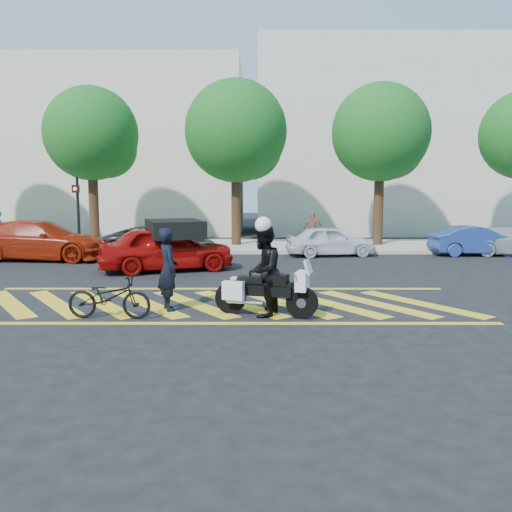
{
  "coord_description": "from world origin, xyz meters",
  "views": [
    {
      "loc": [
        0.93,
        -12.77,
        2.81
      ],
      "look_at": [
        0.92,
        0.84,
        1.05
      ],
      "focal_mm": 38.0,
      "sensor_mm": 36.0,
      "label": 1
    }
  ],
  "objects_px": {
    "bicycle": "(109,297)",
    "officer_bike": "(168,269)",
    "red_convertible": "(166,248)",
    "parked_right": "(476,241)",
    "parked_left": "(41,240)",
    "officer_moto": "(263,271)",
    "police_motorcycle": "(264,291)",
    "parked_mid_right": "(330,241)",
    "parked_far_right": "(512,241)",
    "parked_mid_left": "(160,240)"
  },
  "relations": [
    {
      "from": "police_motorcycle",
      "to": "officer_moto",
      "type": "xyz_separation_m",
      "value": [
        -0.02,
        -0.01,
        0.44
      ]
    },
    {
      "from": "officer_moto",
      "to": "parked_mid_left",
      "type": "bearing_deg",
      "value": -141.3
    },
    {
      "from": "red_convertible",
      "to": "parked_far_right",
      "type": "distance_m",
      "value": 14.06
    },
    {
      "from": "bicycle",
      "to": "red_convertible",
      "type": "relative_size",
      "value": 0.4
    },
    {
      "from": "parked_mid_left",
      "to": "parked_mid_right",
      "type": "height_order",
      "value": "parked_mid_left"
    },
    {
      "from": "officer_bike",
      "to": "parked_mid_left",
      "type": "xyz_separation_m",
      "value": [
        -1.93,
        9.88,
        -0.32
      ]
    },
    {
      "from": "parked_mid_left",
      "to": "parked_left",
      "type": "bearing_deg",
      "value": 110.31
    },
    {
      "from": "parked_left",
      "to": "parked_right",
      "type": "height_order",
      "value": "parked_left"
    },
    {
      "from": "red_convertible",
      "to": "parked_right",
      "type": "xyz_separation_m",
      "value": [
        11.99,
        4.07,
        -0.16
      ]
    },
    {
      "from": "bicycle",
      "to": "parked_mid_left",
      "type": "distance_m",
      "value": 10.69
    },
    {
      "from": "bicycle",
      "to": "parked_mid_left",
      "type": "height_order",
      "value": "parked_mid_left"
    },
    {
      "from": "police_motorcycle",
      "to": "parked_right",
      "type": "distance_m",
      "value": 13.64
    },
    {
      "from": "officer_bike",
      "to": "parked_right",
      "type": "distance_m",
      "value": 14.76
    },
    {
      "from": "red_convertible",
      "to": "parked_left",
      "type": "height_order",
      "value": "red_convertible"
    },
    {
      "from": "officer_bike",
      "to": "officer_moto",
      "type": "xyz_separation_m",
      "value": [
        2.15,
        -0.55,
        0.06
      ]
    },
    {
      "from": "officer_bike",
      "to": "police_motorcycle",
      "type": "bearing_deg",
      "value": -127.36
    },
    {
      "from": "officer_moto",
      "to": "parked_far_right",
      "type": "xyz_separation_m",
      "value": [
        10.29,
        10.42,
        -0.42
      ]
    },
    {
      "from": "officer_moto",
      "to": "parked_left",
      "type": "distance_m",
      "value": 12.33
    },
    {
      "from": "red_convertible",
      "to": "parked_left",
      "type": "relative_size",
      "value": 0.85
    },
    {
      "from": "parked_left",
      "to": "officer_moto",
      "type": "bearing_deg",
      "value": -132.0
    },
    {
      "from": "parked_left",
      "to": "parked_right",
      "type": "relative_size",
      "value": 1.43
    },
    {
      "from": "red_convertible",
      "to": "parked_right",
      "type": "distance_m",
      "value": 12.66
    },
    {
      "from": "bicycle",
      "to": "parked_far_right",
      "type": "bearing_deg",
      "value": -48.35
    },
    {
      "from": "parked_right",
      "to": "bicycle",
      "type": "bearing_deg",
      "value": 129.42
    },
    {
      "from": "officer_bike",
      "to": "parked_far_right",
      "type": "height_order",
      "value": "officer_bike"
    },
    {
      "from": "parked_mid_left",
      "to": "parked_far_right",
      "type": "distance_m",
      "value": 14.36
    },
    {
      "from": "red_convertible",
      "to": "parked_mid_left",
      "type": "relative_size",
      "value": 1.0
    },
    {
      "from": "parked_mid_left",
      "to": "parked_right",
      "type": "height_order",
      "value": "parked_mid_left"
    },
    {
      "from": "bicycle",
      "to": "officer_bike",
      "type": "bearing_deg",
      "value": -51.87
    },
    {
      "from": "bicycle",
      "to": "parked_far_right",
      "type": "xyz_separation_m",
      "value": [
        13.57,
        10.66,
        0.11
      ]
    },
    {
      "from": "police_motorcycle",
      "to": "red_convertible",
      "type": "distance_m",
      "value": 7.1
    },
    {
      "from": "officer_moto",
      "to": "police_motorcycle",
      "type": "bearing_deg",
      "value": 140.22
    },
    {
      "from": "parked_left",
      "to": "parked_mid_right",
      "type": "bearing_deg",
      "value": -78.74
    },
    {
      "from": "officer_moto",
      "to": "parked_right",
      "type": "height_order",
      "value": "officer_moto"
    },
    {
      "from": "parked_left",
      "to": "parked_mid_right",
      "type": "distance_m",
      "value": 11.31
    },
    {
      "from": "police_motorcycle",
      "to": "parked_far_right",
      "type": "xyz_separation_m",
      "value": [
        10.27,
        10.41,
        0.03
      ]
    },
    {
      "from": "officer_moto",
      "to": "parked_far_right",
      "type": "bearing_deg",
      "value": 152.72
    },
    {
      "from": "red_convertible",
      "to": "parked_mid_left",
      "type": "xyz_separation_m",
      "value": [
        -0.91,
        4.07,
        -0.14
      ]
    },
    {
      "from": "parked_left",
      "to": "parked_mid_right",
      "type": "height_order",
      "value": "parked_left"
    },
    {
      "from": "officer_moto",
      "to": "parked_mid_right",
      "type": "bearing_deg",
      "value": -178.19
    },
    {
      "from": "police_motorcycle",
      "to": "officer_moto",
      "type": "distance_m",
      "value": 0.44
    },
    {
      "from": "red_convertible",
      "to": "parked_mid_right",
      "type": "height_order",
      "value": "red_convertible"
    },
    {
      "from": "officer_bike",
      "to": "parked_mid_left",
      "type": "height_order",
      "value": "officer_bike"
    },
    {
      "from": "officer_moto",
      "to": "bicycle",
      "type": "bearing_deg",
      "value": -68.47
    },
    {
      "from": "parked_left",
      "to": "parked_far_right",
      "type": "height_order",
      "value": "parked_left"
    },
    {
      "from": "officer_bike",
      "to": "red_convertible",
      "type": "height_order",
      "value": "officer_bike"
    },
    {
      "from": "parked_mid_left",
      "to": "bicycle",
      "type": "bearing_deg",
      "value": -173.41
    },
    {
      "from": "parked_mid_right",
      "to": "red_convertible",
      "type": "bearing_deg",
      "value": 115.9
    },
    {
      "from": "parked_left",
      "to": "parked_right",
      "type": "bearing_deg",
      "value": -80.3
    },
    {
      "from": "parked_far_right",
      "to": "parked_left",
      "type": "bearing_deg",
      "value": 101.64
    }
  ]
}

